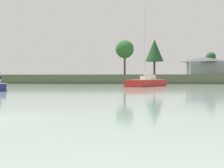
{
  "coord_description": "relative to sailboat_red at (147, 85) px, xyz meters",
  "views": [
    {
      "loc": [
        5.54,
        -9.8,
        1.45
      ],
      "look_at": [
        2.23,
        22.94,
        0.71
      ],
      "focal_mm": 47.21,
      "sensor_mm": 36.0,
      "label": 1
    }
  ],
  "objects": [
    {
      "name": "far_shore_bank",
      "position": [
        -6.35,
        45.73,
        0.78
      ],
      "size": [
        199.52,
        54.16,
        2.12
      ],
      "primitive_type": "cube",
      "color": "#4C563D",
      "rests_on": "ground"
    },
    {
      "name": "sailboat_red",
      "position": [
        0.0,
        0.0,
        0.0
      ],
      "size": [
        6.92,
        9.95,
        12.7
      ],
      "color": "#B2231E",
      "rests_on": "ground"
    },
    {
      "name": "shore_tree_left_mid",
      "position": [
        3.03,
        43.42,
        9.45
      ],
      "size": [
        5.5,
        5.5,
        11.03
      ],
      "color": "brown",
      "rests_on": "far_shore_bank"
    },
    {
      "name": "shore_tree_center_left",
      "position": [
        -5.3,
        29.87,
        8.58
      ],
      "size": [
        4.81,
        4.81,
        9.2
      ],
      "color": "brown",
      "rests_on": "far_shore_bank"
    },
    {
      "name": "shore_tree_right",
      "position": [
        20.52,
        46.34,
        7.47
      ],
      "size": [
        3.01,
        3.01,
        7.21
      ],
      "color": "brown",
      "rests_on": "far_shore_bank"
    },
    {
      "name": "cottage_hillside",
      "position": [
        18.15,
        42.89,
        4.67
      ],
      "size": [
        11.01,
        9.69,
        5.48
      ],
      "color": "gray",
      "rests_on": "far_shore_bank"
    }
  ]
}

